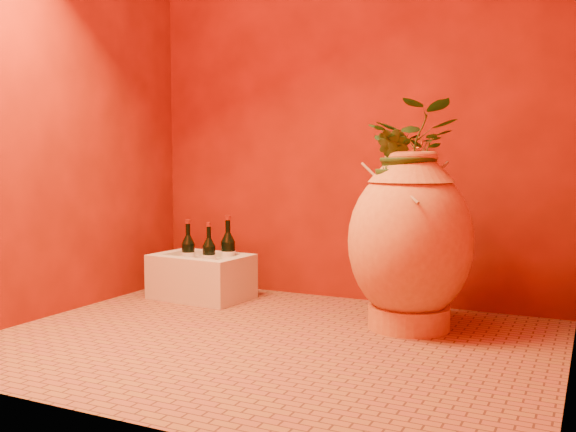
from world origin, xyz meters
The scene contains 11 objects.
floor centered at (0.00, 0.00, 0.00)m, with size 2.50×2.50×0.00m, color brown.
wall_back centered at (0.00, 1.00, 1.25)m, with size 2.50×0.02×2.50m, color #5E1105.
wall_left centered at (-1.25, 0.00, 1.25)m, with size 0.02×2.00×2.50m, color #5E1105.
amphora centered at (0.51, 0.49, 0.43)m, with size 0.69×0.69×0.86m.
stone_basin centered at (-0.77, 0.62, 0.12)m, with size 0.58×0.42×0.26m.
wine_bottle_a centered at (-0.86, 0.61, 0.26)m, with size 0.08×0.08×0.33m.
wine_bottle_b centered at (-0.70, 0.59, 0.26)m, with size 0.08×0.08×0.32m.
wine_bottle_c centered at (-0.63, 0.68, 0.27)m, with size 0.09×0.09×0.35m.
wall_tap centered at (0.42, 0.92, 0.87)m, with size 0.07×0.15×0.16m.
plant_main centered at (0.52, 0.50, 0.87)m, with size 0.42×0.36×0.46m, color #234518.
plant_side centered at (0.45, 0.42, 0.80)m, with size 0.18×0.15×0.33m, color #234518.
Camera 1 is at (1.33, -2.53, 0.82)m, focal length 40.00 mm.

